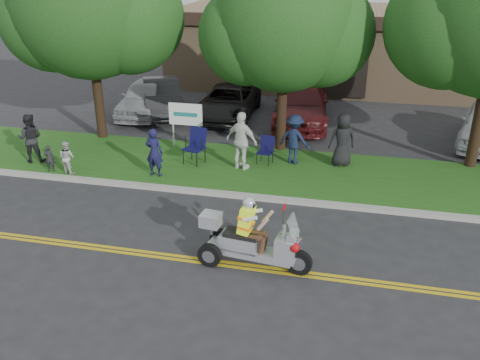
% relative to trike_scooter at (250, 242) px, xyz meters
% --- Properties ---
extents(ground, '(120.00, 120.00, 0.00)m').
position_rel_trike_scooter_xyz_m(ground, '(-0.96, 0.38, -0.61)').
color(ground, '#28282B').
rests_on(ground, ground).
extents(centerline_near, '(60.00, 0.10, 0.01)m').
position_rel_trike_scooter_xyz_m(centerline_near, '(-0.96, -0.20, -0.60)').
color(centerline_near, gold).
rests_on(centerline_near, ground).
extents(centerline_far, '(60.00, 0.10, 0.01)m').
position_rel_trike_scooter_xyz_m(centerline_far, '(-0.96, -0.04, -0.60)').
color(centerline_far, gold).
rests_on(centerline_far, ground).
extents(curb, '(60.00, 0.25, 0.12)m').
position_rel_trike_scooter_xyz_m(curb, '(-0.96, 3.43, -0.55)').
color(curb, '#A8A89E').
rests_on(curb, ground).
extents(grass_verge, '(60.00, 4.00, 0.10)m').
position_rel_trike_scooter_xyz_m(grass_verge, '(-0.96, 5.58, -0.55)').
color(grass_verge, '#285215').
rests_on(grass_verge, ground).
extents(commercial_building, '(18.00, 8.20, 4.00)m').
position_rel_trike_scooter_xyz_m(commercial_building, '(1.04, 19.36, 1.40)').
color(commercial_building, '#9E7F5B').
rests_on(commercial_building, ground).
extents(tree_left, '(6.62, 5.40, 7.78)m').
position_rel_trike_scooter_xyz_m(tree_left, '(-7.40, 7.42, 4.24)').
color(tree_left, '#332114').
rests_on(tree_left, ground).
extents(tree_mid, '(5.88, 4.80, 7.05)m').
position_rel_trike_scooter_xyz_m(tree_mid, '(-0.41, 7.62, 3.83)').
color(tree_mid, '#332114').
rests_on(tree_mid, ground).
extents(business_sign, '(1.25, 0.06, 1.75)m').
position_rel_trike_scooter_xyz_m(business_sign, '(-3.86, 6.98, 0.65)').
color(business_sign, silver).
rests_on(business_sign, ground).
extents(trike_scooter, '(2.66, 0.95, 1.74)m').
position_rel_trike_scooter_xyz_m(trike_scooter, '(0.00, 0.00, 0.00)').
color(trike_scooter, black).
rests_on(trike_scooter, ground).
extents(lawn_chair_a, '(0.58, 0.60, 0.93)m').
position_rel_trike_scooter_xyz_m(lawn_chair_a, '(-0.73, 6.09, 0.02)').
color(lawn_chair_a, black).
rests_on(lawn_chair_a, grass_verge).
extents(lawn_chair_b, '(0.79, 0.81, 1.20)m').
position_rel_trike_scooter_xyz_m(lawn_chair_b, '(-3.06, 5.63, 0.17)').
color(lawn_chair_b, black).
rests_on(lawn_chair_b, grass_verge).
extents(spectator_adult_left, '(0.60, 0.41, 1.58)m').
position_rel_trike_scooter_xyz_m(spectator_adult_left, '(-4.00, 4.22, 0.29)').
color(spectator_adult_left, '#171740').
rests_on(spectator_adult_left, grass_verge).
extents(spectator_adult_mid, '(0.98, 0.87, 1.68)m').
position_rel_trike_scooter_xyz_m(spectator_adult_mid, '(-8.53, 4.43, 0.34)').
color(spectator_adult_mid, black).
rests_on(spectator_adult_mid, grass_verge).
extents(spectator_adult_right, '(1.23, 0.83, 1.94)m').
position_rel_trike_scooter_xyz_m(spectator_adult_right, '(-1.42, 5.39, 0.47)').
color(spectator_adult_right, white).
rests_on(spectator_adult_right, grass_verge).
extents(spectator_chair_a, '(1.24, 0.94, 1.70)m').
position_rel_trike_scooter_xyz_m(spectator_chair_a, '(0.19, 6.29, 0.35)').
color(spectator_chair_a, '#151F3A').
rests_on(spectator_chair_a, grass_verge).
extents(spectator_chair_b, '(1.02, 0.83, 1.79)m').
position_rel_trike_scooter_xyz_m(spectator_chair_b, '(1.77, 6.45, 0.39)').
color(spectator_chair_b, black).
rests_on(spectator_chair_b, grass_verge).
extents(child_left, '(0.38, 0.31, 0.89)m').
position_rel_trike_scooter_xyz_m(child_left, '(-7.48, 3.78, -0.06)').
color(child_left, black).
rests_on(child_left, grass_verge).
extents(child_right, '(0.61, 0.53, 1.08)m').
position_rel_trike_scooter_xyz_m(child_right, '(-6.84, 3.78, 0.04)').
color(child_right, '#B9B9B3').
rests_on(child_right, grass_verge).
extents(parked_car_far_left, '(2.26, 4.74, 1.56)m').
position_rel_trike_scooter_xyz_m(parked_car_far_left, '(-7.08, 10.94, 0.17)').
color(parked_car_far_left, '#A3A5AA').
rests_on(parked_car_far_left, ground).
extents(parked_car_left, '(3.36, 4.83, 1.51)m').
position_rel_trike_scooter_xyz_m(parked_car_left, '(-6.46, 11.34, 0.15)').
color(parked_car_left, '#2E2D30').
rests_on(parked_car_left, ground).
extents(parked_car_mid, '(2.33, 4.93, 1.36)m').
position_rel_trike_scooter_xyz_m(parked_car_mid, '(-3.39, 11.35, 0.07)').
color(parked_car_mid, black).
rests_on(parked_car_mid, ground).
extents(parked_car_right, '(2.70, 5.66, 1.59)m').
position_rel_trike_scooter_xyz_m(parked_car_right, '(-0.16, 11.32, 0.19)').
color(parked_car_right, '#521316').
rests_on(parked_car_right, ground).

